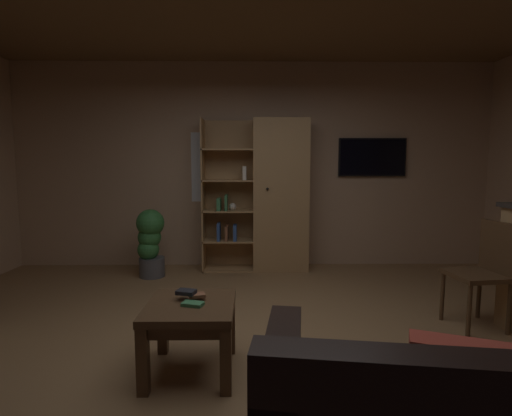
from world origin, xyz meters
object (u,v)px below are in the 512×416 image
object	(u,v)px
bookshelf_cabinet	(273,196)
dining_chair	(485,267)
coffee_table	(191,317)
table_book_0	(193,304)
table_book_1	(197,295)
wall_mounted_tv	(372,157)
potted_floor_plant	(150,241)
table_book_2	(186,292)

from	to	relation	value
bookshelf_cabinet	dining_chair	world-z (taller)	bookshelf_cabinet
coffee_table	table_book_0	bearing A→B (deg)	-61.91
bookshelf_cabinet	coffee_table	xyz separation A→B (m)	(-0.71, -2.63, -0.61)
bookshelf_cabinet	coffee_table	distance (m)	2.79
coffee_table	table_book_1	size ratio (longest dim) A/B	5.52
bookshelf_cabinet	wall_mounted_tv	distance (m)	1.48
dining_chair	potted_floor_plant	distance (m)	3.63
bookshelf_cabinet	table_book_1	distance (m)	2.69
table_book_1	table_book_2	size ratio (longest dim) A/B	0.88
wall_mounted_tv	table_book_1	bearing A→B (deg)	-126.47
bookshelf_cabinet	coffee_table	bearing A→B (deg)	-105.04
table_book_2	table_book_1	bearing A→B (deg)	2.65
table_book_0	potted_floor_plant	distance (m)	2.48
coffee_table	bookshelf_cabinet	bearing A→B (deg)	74.96
bookshelf_cabinet	table_book_2	size ratio (longest dim) A/B	15.80
table_book_2	potted_floor_plant	distance (m)	2.35
table_book_1	dining_chair	xyz separation A→B (m)	(2.38, 0.64, 0.02)
coffee_table	wall_mounted_tv	bearing A→B (deg)	53.80
bookshelf_cabinet	wall_mounted_tv	xyz separation A→B (m)	(1.37, 0.21, 0.52)
bookshelf_cabinet	table_book_1	size ratio (longest dim) A/B	18.04
table_book_1	dining_chair	distance (m)	2.47
bookshelf_cabinet	wall_mounted_tv	bearing A→B (deg)	8.73
table_book_0	table_book_1	distance (m)	0.12
coffee_table	table_book_0	distance (m)	0.12
table_book_1	potted_floor_plant	size ratio (longest dim) A/B	0.13
dining_chair	table_book_0	bearing A→B (deg)	-162.61
coffee_table	dining_chair	distance (m)	2.52
potted_floor_plant	coffee_table	bearing A→B (deg)	-69.48
table_book_0	wall_mounted_tv	distance (m)	3.68
coffee_table	potted_floor_plant	world-z (taller)	potted_floor_plant
table_book_2	dining_chair	world-z (taller)	dining_chair
dining_chair	wall_mounted_tv	world-z (taller)	wall_mounted_tv
coffee_table	potted_floor_plant	bearing A→B (deg)	110.52
dining_chair	potted_floor_plant	size ratio (longest dim) A/B	1.07
table_book_1	wall_mounted_tv	distance (m)	3.58
table_book_1	potted_floor_plant	xyz separation A→B (m)	(-0.89, 2.20, -0.05)
bookshelf_cabinet	table_book_2	world-z (taller)	bookshelf_cabinet
bookshelf_cabinet	coffee_table	size ratio (longest dim) A/B	3.27
table_book_0	table_book_1	world-z (taller)	table_book_1
table_book_0	table_book_2	distance (m)	0.13
table_book_0	potted_floor_plant	bearing A→B (deg)	110.67
bookshelf_cabinet	table_book_0	distance (m)	2.80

